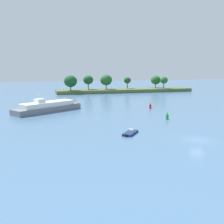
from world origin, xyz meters
TOP-DOWN VIEW (x-y plane):
  - ground_plane at (0.00, 0.00)m, footprint 400.00×400.00m
  - treeline_island at (13.00, 91.08)m, footprint 69.30×12.02m
  - fishing_skiff at (-10.29, 7.07)m, footprint 4.28×4.76m
  - white_riverboat at (-24.63, 38.49)m, footprint 20.23×15.75m
  - channel_buoy_red at (6.39, 36.30)m, footprint 0.70×0.70m
  - channel_buoy_green at (3.31, 18.59)m, footprint 0.70×0.70m

SIDE VIEW (x-z plane):
  - ground_plane at x=0.00m, z-range 0.00..0.00m
  - fishing_skiff at x=-10.29m, z-range -0.22..0.70m
  - channel_buoy_red at x=6.39m, z-range -0.14..1.76m
  - channel_buoy_green at x=3.31m, z-range -0.14..1.76m
  - white_riverboat at x=-24.63m, z-range -1.34..4.05m
  - treeline_island at x=13.00m, z-range -1.83..7.09m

